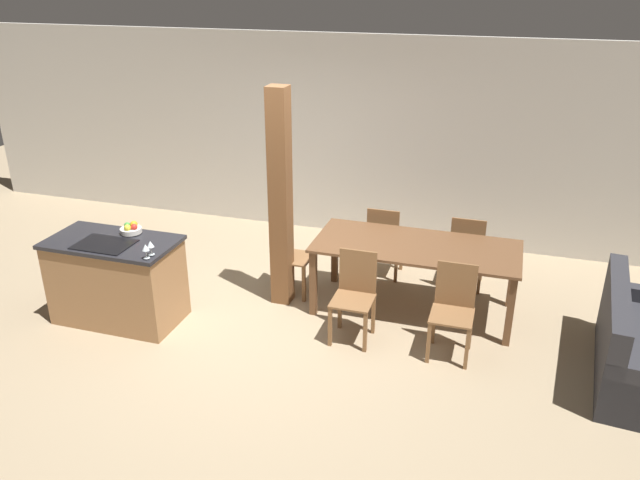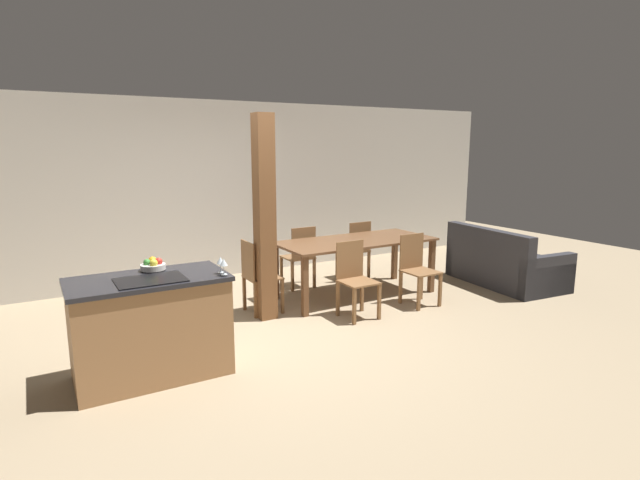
# 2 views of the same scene
# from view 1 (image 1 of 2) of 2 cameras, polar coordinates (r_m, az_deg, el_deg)

# --- Properties ---
(ground_plane) EXTENTS (16.00, 16.00, 0.00)m
(ground_plane) POSITION_cam_1_polar(r_m,az_deg,el_deg) (6.68, -5.48, -7.53)
(ground_plane) COLOR #9E896B
(wall_back) EXTENTS (11.20, 0.08, 2.70)m
(wall_back) POSITION_cam_1_polar(r_m,az_deg,el_deg) (8.56, 1.28, 9.43)
(wall_back) COLOR beige
(wall_back) RESTS_ON ground_plane
(kitchen_island) EXTENTS (1.33, 0.72, 0.92)m
(kitchen_island) POSITION_cam_1_polar(r_m,az_deg,el_deg) (6.85, -18.07, -3.48)
(kitchen_island) COLOR #9E7047
(kitchen_island) RESTS_ON ground_plane
(fruit_bowl) EXTENTS (0.22, 0.22, 0.11)m
(fruit_bowl) POSITION_cam_1_polar(r_m,az_deg,el_deg) (6.76, -16.90, 0.99)
(fruit_bowl) COLOR silver
(fruit_bowl) RESTS_ON kitchen_island
(wine_glass_near) EXTENTS (0.07, 0.07, 0.14)m
(wine_glass_near) POSITION_cam_1_polar(r_m,az_deg,el_deg) (6.09, -15.65, -0.70)
(wine_glass_near) COLOR silver
(wine_glass_near) RESTS_ON kitchen_island
(wine_glass_middle) EXTENTS (0.07, 0.07, 0.14)m
(wine_glass_middle) POSITION_cam_1_polar(r_m,az_deg,el_deg) (6.16, -15.25, -0.40)
(wine_glass_middle) COLOR silver
(wine_glass_middle) RESTS_ON kitchen_island
(dining_table) EXTENTS (2.15, 0.95, 0.78)m
(dining_table) POSITION_cam_1_polar(r_m,az_deg,el_deg) (6.65, 8.76, -1.17)
(dining_table) COLOR brown
(dining_table) RESTS_ON ground_plane
(dining_chair_near_left) EXTENTS (0.40, 0.40, 0.90)m
(dining_chair_near_left) POSITION_cam_1_polar(r_m,az_deg,el_deg) (6.21, 3.17, -4.96)
(dining_chair_near_left) COLOR brown
(dining_chair_near_left) RESTS_ON ground_plane
(dining_chair_near_right) EXTENTS (0.40, 0.40, 0.90)m
(dining_chair_near_right) POSITION_cam_1_polar(r_m,az_deg,el_deg) (6.08, 12.06, -6.16)
(dining_chair_near_right) COLOR brown
(dining_chair_near_right) RESTS_ON ground_plane
(dining_chair_far_left) EXTENTS (0.40, 0.40, 0.90)m
(dining_chair_far_left) POSITION_cam_1_polar(r_m,az_deg,el_deg) (7.44, 5.88, -0.03)
(dining_chair_far_left) COLOR brown
(dining_chair_far_left) RESTS_ON ground_plane
(dining_chair_far_right) EXTENTS (0.40, 0.40, 0.90)m
(dining_chair_far_right) POSITION_cam_1_polar(r_m,az_deg,el_deg) (7.33, 13.27, -0.94)
(dining_chair_far_right) COLOR brown
(dining_chair_far_right) RESTS_ON ground_plane
(dining_chair_head_end) EXTENTS (0.40, 0.40, 0.90)m
(dining_chair_head_end) POSITION_cam_1_polar(r_m,az_deg,el_deg) (7.07, -2.97, -1.26)
(dining_chair_head_end) COLOR brown
(dining_chair_head_end) RESTS_ON ground_plane
(timber_post) EXTENTS (0.21, 0.21, 2.39)m
(timber_post) POSITION_cam_1_polar(r_m,az_deg,el_deg) (6.60, -3.63, 3.63)
(timber_post) COLOR brown
(timber_post) RESTS_ON ground_plane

